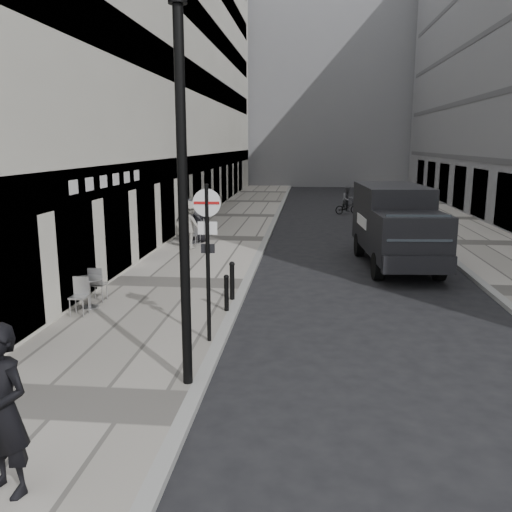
{
  "coord_description": "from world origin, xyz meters",
  "views": [
    {
      "loc": [
        1.81,
        -4.95,
        4.17
      ],
      "look_at": [
        0.53,
        8.24,
        1.4
      ],
      "focal_mm": 38.0,
      "sensor_mm": 36.0,
      "label": 1
    }
  ],
  "objects_px": {
    "lamppost": "(182,172)",
    "cyclist": "(347,203)",
    "sign_post": "(208,242)",
    "panel_van": "(396,222)",
    "walking_man": "(3,411)"
  },
  "relations": [
    {
      "from": "panel_van",
      "to": "sign_post",
      "type": "bearing_deg",
      "value": -125.45
    },
    {
      "from": "cyclist",
      "to": "sign_post",
      "type": "bearing_deg",
      "value": -125.81
    },
    {
      "from": "sign_post",
      "to": "cyclist",
      "type": "bearing_deg",
      "value": 76.73
    },
    {
      "from": "panel_van",
      "to": "cyclist",
      "type": "xyz_separation_m",
      "value": [
        -0.68,
        13.98,
        -0.88
      ]
    },
    {
      "from": "lamppost",
      "to": "panel_van",
      "type": "xyz_separation_m",
      "value": [
        4.99,
        10.14,
        -2.18
      ]
    },
    {
      "from": "walking_man",
      "to": "cyclist",
      "type": "relative_size",
      "value": 1.24
    },
    {
      "from": "lamppost",
      "to": "cyclist",
      "type": "xyz_separation_m",
      "value": [
        4.3,
        24.11,
        -3.06
      ]
    },
    {
      "from": "panel_van",
      "to": "cyclist",
      "type": "relative_size",
      "value": 3.56
    },
    {
      "from": "walking_man",
      "to": "lamppost",
      "type": "distance_m",
      "value": 4.29
    },
    {
      "from": "panel_van",
      "to": "cyclist",
      "type": "height_order",
      "value": "panel_van"
    },
    {
      "from": "sign_post",
      "to": "lamppost",
      "type": "relative_size",
      "value": 0.51
    },
    {
      "from": "lamppost",
      "to": "cyclist",
      "type": "height_order",
      "value": "lamppost"
    },
    {
      "from": "lamppost",
      "to": "panel_van",
      "type": "relative_size",
      "value": 1.09
    },
    {
      "from": "walking_man",
      "to": "cyclist",
      "type": "bearing_deg",
      "value": 99.14
    },
    {
      "from": "sign_post",
      "to": "panel_van",
      "type": "height_order",
      "value": "sign_post"
    }
  ]
}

